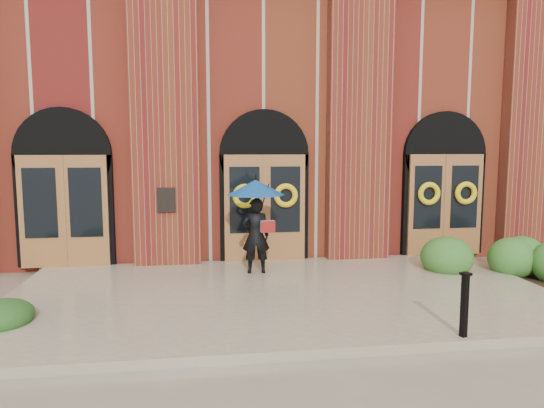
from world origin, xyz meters
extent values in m
plane|color=gray|center=(0.00, 0.00, 0.00)|extent=(90.00, 90.00, 0.00)
cube|color=tan|center=(0.00, 0.15, 0.07)|extent=(10.00, 5.30, 0.15)
cube|color=maroon|center=(0.00, 8.90, 3.50)|extent=(16.00, 12.00, 7.00)
cube|color=black|center=(-2.25, 2.47, 1.65)|extent=(0.40, 0.05, 0.55)
cube|color=maroon|center=(-2.25, 2.73, 3.50)|extent=(1.50, 0.45, 7.00)
cube|color=maroon|center=(2.25, 2.73, 3.50)|extent=(1.50, 0.45, 7.00)
cube|color=maroon|center=(6.75, 2.73, 3.50)|extent=(1.50, 0.45, 7.00)
cube|color=#9C5F33|center=(-4.50, 2.71, 1.40)|extent=(1.90, 0.10, 2.50)
cylinder|color=black|center=(-4.50, 2.85, 2.65)|extent=(2.10, 0.22, 2.10)
cube|color=#9C5F33|center=(0.00, 2.71, 1.40)|extent=(1.90, 0.10, 2.50)
cylinder|color=black|center=(0.00, 2.85, 2.65)|extent=(2.10, 0.22, 2.10)
cube|color=#9C5F33|center=(4.50, 2.71, 1.40)|extent=(1.90, 0.10, 2.50)
cylinder|color=black|center=(4.50, 2.85, 2.65)|extent=(2.10, 0.22, 2.10)
torus|color=yellow|center=(-0.48, 2.59, 1.70)|extent=(0.57, 0.13, 0.57)
torus|color=yellow|center=(0.48, 2.59, 1.70)|extent=(0.57, 0.13, 0.57)
torus|color=yellow|center=(4.02, 2.59, 1.70)|extent=(0.57, 0.13, 0.57)
torus|color=yellow|center=(4.98, 2.59, 1.70)|extent=(0.57, 0.13, 0.57)
imported|color=black|center=(-0.34, 1.57, 0.96)|extent=(0.60, 0.40, 1.61)
cone|color=#12478D|center=(-0.34, 1.57, 1.98)|extent=(1.28, 1.28, 0.32)
cylinder|color=black|center=(-0.29, 1.52, 1.55)|extent=(0.02, 0.02, 0.54)
cube|color=#A6A9AB|center=(-0.10, 1.44, 1.17)|extent=(0.30, 0.16, 0.24)
cube|color=maroon|center=(-0.10, 1.36, 1.17)|extent=(0.30, 0.03, 0.24)
cube|color=black|center=(2.19, -2.35, 0.60)|extent=(0.10, 0.10, 0.89)
cube|color=black|center=(2.19, -2.35, 1.06)|extent=(0.16, 0.16, 0.04)
ellipsoid|color=#306022|center=(5.41, 0.91, 0.42)|extent=(3.26, 1.30, 0.84)
camera|label=1|loc=(-1.40, -8.50, 2.80)|focal=32.00mm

